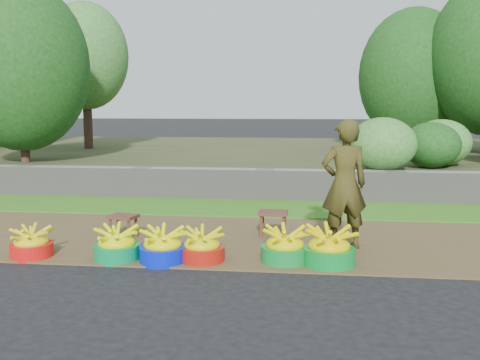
# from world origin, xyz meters

# --- Properties ---
(ground_plane) EXTENTS (120.00, 120.00, 0.00)m
(ground_plane) POSITION_xyz_m (0.00, 0.00, 0.00)
(ground_plane) COLOR black
(ground_plane) RESTS_ON ground
(dirt_shoulder) EXTENTS (80.00, 2.50, 0.02)m
(dirt_shoulder) POSITION_xyz_m (0.00, 1.25, 0.01)
(dirt_shoulder) COLOR brown
(dirt_shoulder) RESTS_ON ground
(grass_verge) EXTENTS (80.00, 1.50, 0.04)m
(grass_verge) POSITION_xyz_m (0.00, 3.25, 0.02)
(grass_verge) COLOR #3A771D
(grass_verge) RESTS_ON ground
(retaining_wall) EXTENTS (80.00, 0.35, 0.55)m
(retaining_wall) POSITION_xyz_m (0.00, 4.10, 0.28)
(retaining_wall) COLOR gray
(retaining_wall) RESTS_ON ground
(earth_bank) EXTENTS (80.00, 10.00, 0.50)m
(earth_bank) POSITION_xyz_m (0.00, 9.00, 0.25)
(earth_bank) COLOR #3D4224
(earth_bank) RESTS_ON ground
(vegetation) EXTENTS (34.64, 8.36, 4.49)m
(vegetation) POSITION_xyz_m (2.90, 8.02, 2.63)
(vegetation) COLOR #3A251C
(vegetation) RESTS_ON earth_bank
(basin_a) EXTENTS (0.46, 0.46, 0.34)m
(basin_a) POSITION_xyz_m (-2.29, 0.22, 0.15)
(basin_a) COLOR red
(basin_a) RESTS_ON ground
(basin_b) EXTENTS (0.49, 0.49, 0.37)m
(basin_b) POSITION_xyz_m (-1.33, 0.24, 0.17)
(basin_b) COLOR #048241
(basin_b) RESTS_ON ground
(basin_c) EXTENTS (0.50, 0.50, 0.37)m
(basin_c) POSITION_xyz_m (-0.81, 0.22, 0.17)
(basin_c) COLOR #051AD5
(basin_c) RESTS_ON ground
(basin_d) EXTENTS (0.48, 0.48, 0.36)m
(basin_d) POSITION_xyz_m (-0.40, 0.28, 0.16)
(basin_d) COLOR #A7170D
(basin_d) RESTS_ON ground
(basin_e) EXTENTS (0.51, 0.51, 0.38)m
(basin_e) POSITION_xyz_m (0.48, 0.36, 0.17)
(basin_e) COLOR #0E7F2E
(basin_e) RESTS_ON ground
(basin_f) EXTENTS (0.55, 0.55, 0.41)m
(basin_f) POSITION_xyz_m (0.94, 0.30, 0.18)
(basin_f) COLOR #08842B
(basin_f) RESTS_ON ground
(stool_left) EXTENTS (0.38, 0.32, 0.30)m
(stool_left) POSITION_xyz_m (-1.55, 1.11, 0.26)
(stool_left) COLOR #512C1F
(stool_left) RESTS_ON dirt_shoulder
(stool_right) EXTENTS (0.37, 0.29, 0.32)m
(stool_right) POSITION_xyz_m (0.29, 1.43, 0.28)
(stool_right) COLOR #512C1F
(stool_right) RESTS_ON dirt_shoulder
(vendor_woman) EXTENTS (0.61, 0.48, 1.49)m
(vendor_woman) POSITION_xyz_m (1.13, 0.98, 0.76)
(vendor_woman) COLOR black
(vendor_woman) RESTS_ON dirt_shoulder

